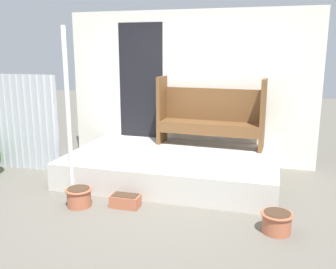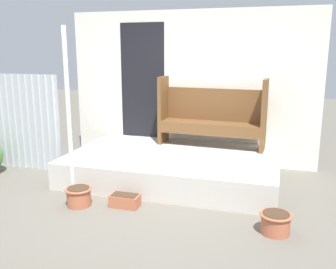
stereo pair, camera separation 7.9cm
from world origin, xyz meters
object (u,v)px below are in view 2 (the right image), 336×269
(bench, at_px, (212,114))
(flower_pot_middle, at_px, (276,222))
(support_post, at_px, (69,115))
(planter_box_rect, at_px, (125,201))
(flower_pot_left, at_px, (79,196))

(bench, bearing_deg, flower_pot_middle, -59.19)
(support_post, relative_size, flower_pot_middle, 6.35)
(support_post, bearing_deg, planter_box_rect, -8.90)
(bench, distance_m, flower_pot_middle, 2.45)
(flower_pot_middle, distance_m, planter_box_rect, 1.85)
(bench, height_order, planter_box_rect, bench)
(support_post, height_order, flower_pot_left, support_post)
(planter_box_rect, bearing_deg, flower_pot_middle, -5.64)
(support_post, distance_m, flower_pot_middle, 2.86)
(support_post, height_order, flower_pot_middle, support_post)
(flower_pot_left, distance_m, planter_box_rect, 0.59)
(support_post, xyz_separation_m, flower_pot_left, (0.25, -0.27, -0.99))
(bench, relative_size, flower_pot_middle, 4.93)
(bench, distance_m, planter_box_rect, 2.19)
(bench, bearing_deg, flower_pot_left, -120.65)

